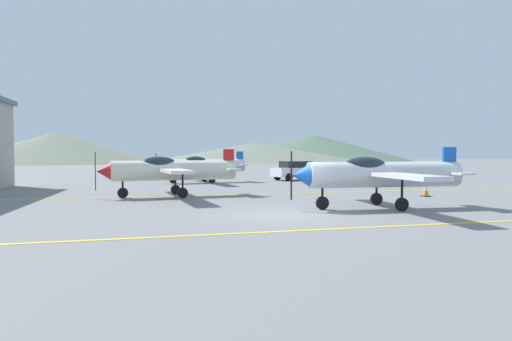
# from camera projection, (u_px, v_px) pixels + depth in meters

# --- Properties ---
(ground_plane) EXTENTS (400.00, 400.00, 0.00)m
(ground_plane) POSITION_uv_depth(u_px,v_px,m) (286.00, 215.00, 14.49)
(ground_plane) COLOR slate
(apron_line_near) EXTENTS (80.00, 0.16, 0.01)m
(apron_line_near) POSITION_uv_depth(u_px,v_px,m) (321.00, 230.00, 11.50)
(apron_line_near) COLOR yellow
(apron_line_near) RESTS_ON ground_plane
(apron_line_far) EXTENTS (80.00, 0.16, 0.01)m
(apron_line_far) POSITION_uv_depth(u_px,v_px,m) (240.00, 194.00, 22.15)
(apron_line_far) COLOR yellow
(apron_line_far) RESTS_ON ground_plane
(airplane_near) EXTENTS (7.04, 8.11, 2.43)m
(airplane_near) POSITION_uv_depth(u_px,v_px,m) (378.00, 174.00, 16.22)
(airplane_near) COLOR silver
(airplane_near) RESTS_ON ground_plane
(airplane_mid) EXTENTS (7.08, 8.12, 2.43)m
(airplane_mid) POSITION_uv_depth(u_px,v_px,m) (170.00, 170.00, 20.92)
(airplane_mid) COLOR silver
(airplane_mid) RESTS_ON ground_plane
(airplane_far) EXTENTS (7.09, 8.11, 2.43)m
(airplane_far) POSITION_uv_depth(u_px,v_px,m) (202.00, 165.00, 31.88)
(airplane_far) COLOR silver
(airplane_far) RESTS_ON ground_plane
(car_sedan) EXTENTS (4.62, 2.84, 1.62)m
(car_sedan) POSITION_uv_depth(u_px,v_px,m) (297.00, 170.00, 35.29)
(car_sedan) COLOR white
(car_sedan) RESTS_ON ground_plane
(traffic_cone_front) EXTENTS (0.36, 0.36, 0.59)m
(traffic_cone_front) POSITION_uv_depth(u_px,v_px,m) (426.00, 191.00, 20.99)
(traffic_cone_front) COLOR black
(traffic_cone_front) RESTS_ON ground_plane
(hill_centerleft) EXTENTS (58.65, 58.65, 8.84)m
(hill_centerleft) POSITION_uv_depth(u_px,v_px,m) (58.00, 148.00, 116.89)
(hill_centerleft) COLOR slate
(hill_centerleft) RESTS_ON ground_plane
(hill_centerright) EXTENTS (75.48, 75.48, 6.74)m
(hill_centerright) POSITION_uv_depth(u_px,v_px,m) (256.00, 152.00, 143.72)
(hill_centerright) COLOR slate
(hill_centerright) RESTS_ON ground_plane
(hill_right) EXTENTS (82.33, 82.33, 11.16)m
(hill_right) POSITION_uv_depth(u_px,v_px,m) (313.00, 148.00, 177.02)
(hill_right) COLOR #4C6651
(hill_right) RESTS_ON ground_plane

